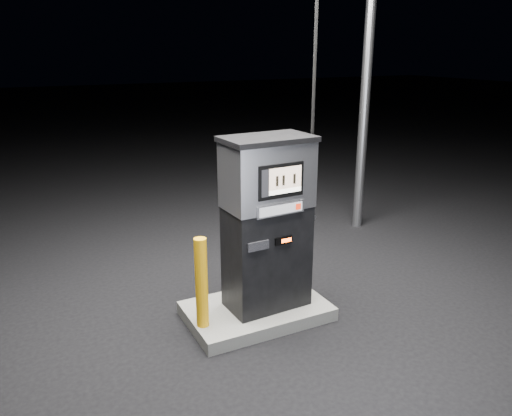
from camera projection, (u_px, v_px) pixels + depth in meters
name	position (u px, v px, depth m)	size (l,w,h in m)	color
ground	(256.00, 317.00, 5.82)	(80.00, 80.00, 0.00)	black
pump_island	(256.00, 311.00, 5.80)	(1.60, 1.00, 0.15)	#62625D
fuel_dispenser	(267.00, 222.00, 5.50)	(1.09, 0.62, 4.07)	black
bollard_left	(201.00, 283.00, 5.21)	(0.13, 0.13, 1.00)	#F9AB0D
bollard_right	(293.00, 253.00, 5.95)	(0.14, 0.14, 1.03)	#F9AB0D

